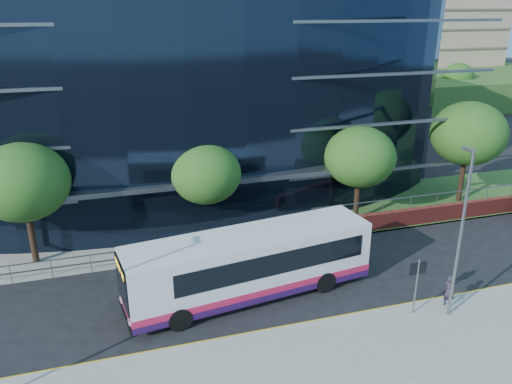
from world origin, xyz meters
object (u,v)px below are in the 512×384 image
object	(u,v)px
streetlight_east	(461,231)
city_bus	(252,263)
tree_far_d	(469,134)
tree_dist_e	(364,80)
street_sign	(417,275)
tree_dist_f	(458,76)
tree_far_a	(23,182)
tree_far_b	(206,174)
pedestrian	(449,291)
tree_far_c	(360,157)

from	to	relation	value
streetlight_east	city_bus	world-z (taller)	streetlight_east
tree_far_d	tree_dist_e	distance (m)	31.06
street_sign	tree_dist_f	size ratio (longest dim) A/B	0.46
tree_far_a	street_sign	bearing A→B (deg)	-31.17
tree_far_b	pedestrian	size ratio (longest dim) A/B	3.67
streetlight_east	tree_dist_e	bearing A→B (deg)	66.89
tree_dist_f	tree_far_c	bearing A→B (deg)	-135.00
tree_far_c	pedestrian	xyz separation A→B (m)	(-0.62, -10.59, -3.56)
tree_far_c	tree_far_a	bearing A→B (deg)	180.00
pedestrian	tree_far_b	bearing A→B (deg)	21.65
pedestrian	tree_dist_f	bearing A→B (deg)	-56.21
tree_far_c	city_bus	bearing A→B (deg)	-144.04
tree_dist_e	city_bus	world-z (taller)	tree_dist_e
tree_far_c	tree_far_d	distance (m)	9.08
tree_dist_f	tree_dist_e	bearing A→B (deg)	-172.87
tree_far_d	city_bus	world-z (taller)	tree_far_d
tree_far_a	tree_dist_f	size ratio (longest dim) A/B	1.15
city_bus	pedestrian	distance (m)	9.48
street_sign	streetlight_east	size ratio (longest dim) A/B	0.35
tree_far_b	tree_dist_e	bearing A→B (deg)	48.48
streetlight_east	pedestrian	bearing A→B (deg)	56.48
tree_far_b	city_bus	xyz separation A→B (m)	(0.78, -7.19, -2.43)
tree_dist_e	streetlight_east	world-z (taller)	streetlight_east
streetlight_east	pedestrian	world-z (taller)	streetlight_east
tree_far_b	tree_dist_f	bearing A→B (deg)	37.08
tree_dist_f	pedestrian	bearing A→B (deg)	-127.64
street_sign	city_bus	distance (m)	7.78
tree_dist_e	pedestrian	distance (m)	45.31
tree_far_c	pedestrian	world-z (taller)	tree_far_c
tree_dist_e	tree_far_b	bearing A→B (deg)	-131.52
tree_far_c	street_sign	bearing A→B (deg)	-103.29
tree_dist_f	pedestrian	world-z (taller)	tree_dist_f
tree_far_d	tree_dist_f	size ratio (longest dim) A/B	1.23
streetlight_east	tree_far_c	bearing A→B (deg)	84.89
tree_far_c	tree_dist_e	world-z (taller)	same
tree_dist_e	city_bus	xyz separation A→B (m)	(-26.22, -37.69, -2.76)
streetlight_east	city_bus	xyz separation A→B (m)	(-8.22, 4.48, -2.66)
streetlight_east	tree_dist_f	bearing A→B (deg)	52.42
tree_far_c	tree_far_d	size ratio (longest dim) A/B	0.87
street_sign	tree_dist_e	xyz separation A→B (m)	(19.50, 41.59, 2.39)
tree_far_a	tree_dist_e	distance (m)	48.27
tree_far_d	city_bus	xyz separation A→B (m)	(-18.22, -7.69, -3.41)
tree_far_a	tree_far_b	distance (m)	10.03
tree_far_a	tree_far_c	world-z (taller)	tree_far_a
tree_far_a	tree_dist_f	xyz separation A→B (m)	(53.00, 33.00, -0.65)
tree_far_a	city_bus	bearing A→B (deg)	-31.84
street_sign	tree_dist_e	size ratio (longest dim) A/B	0.43
tree_dist_f	city_bus	distance (m)	58.00
tree_far_c	tree_dist_f	bearing A→B (deg)	45.00
tree_dist_e	streetlight_east	distance (m)	45.85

